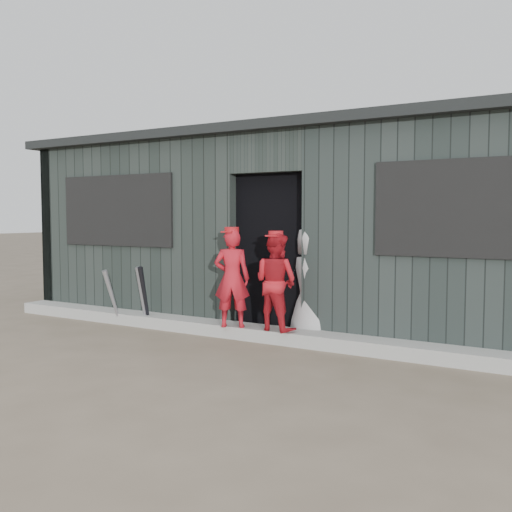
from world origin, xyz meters
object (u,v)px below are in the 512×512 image
Objects in this scene: dugout at (316,229)px; bat_left at (112,297)px; bat_mid at (142,297)px; bat_right at (145,297)px; player_red_left at (232,278)px; player_red_right at (276,282)px; player_grey_back at (311,283)px.

bat_left is at bearing -137.16° from dugout.
bat_right is (0.05, 0.00, 0.01)m from bat_mid.
bat_left is 1.89m from player_red_left.
bat_right is at bearing 2.35° from bat_mid.
bat_mid is 0.73× the size of player_red_right.
player_red_right is (1.93, 0.07, 0.30)m from bat_right.
bat_mid reaches higher than bat_left.
dugout is at bearing 48.05° from bat_right.
player_grey_back is (2.20, 0.46, 0.26)m from bat_right.
player_red_left is 0.55m from player_red_right.
bat_left is at bearing 14.64° from player_red_right.
bat_right is 0.75× the size of player_red_right.
bat_mid is at bearing 16.48° from bat_left.
bat_right is at bearing 12.04° from player_red_right.
player_red_left is (1.39, -0.04, 0.32)m from bat_right.
player_grey_back is at bearing 11.91° from bat_right.
dugout reaches higher than bat_left.
bat_mid is at bearing 12.05° from player_red_right.
player_grey_back is at bearing 12.47° from bat_left.
dugout reaches higher than player_red_left.
bat_left is 0.92× the size of bat_right.
dugout reaches higher than bat_right.
player_red_right is 1.87m from dugout.
dugout is (1.68, 1.82, 0.88)m from bat_mid.
bat_left is 0.96× the size of bat_mid.
player_red_right reaches higher than bat_right.
bat_left is 0.48m from bat_right.
bat_mid is at bearing -177.65° from bat_right.
player_grey_back is (0.27, 0.40, -0.04)m from player_red_right.
player_red_left is at bearing 2.68° from bat_left.
player_red_right is (0.54, 0.10, -0.02)m from player_red_left.
dugout is (1.63, 1.82, 0.88)m from bat_right.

